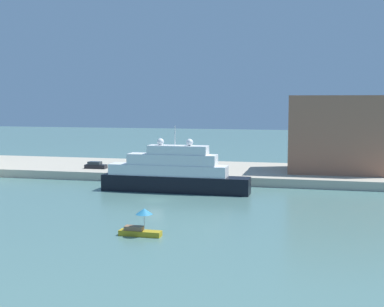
% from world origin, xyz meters
% --- Properties ---
extents(ground, '(400.00, 400.00, 0.00)m').
position_xyz_m(ground, '(0.00, 0.00, 0.00)').
color(ground, slate).
extents(quay_dock, '(110.00, 23.84, 1.60)m').
position_xyz_m(quay_dock, '(0.00, 27.92, 0.80)').
color(quay_dock, '#B7AD99').
rests_on(quay_dock, ground).
extents(large_yacht, '(25.00, 3.71, 11.08)m').
position_xyz_m(large_yacht, '(0.78, 7.76, 3.12)').
color(large_yacht, black).
rests_on(large_yacht, ground).
extents(small_motorboat, '(4.84, 1.92, 3.17)m').
position_xyz_m(small_motorboat, '(4.85, -20.68, 1.24)').
color(small_motorboat, '#B7991E').
rests_on(small_motorboat, ground).
extents(harbor_building, '(18.29, 12.93, 14.58)m').
position_xyz_m(harbor_building, '(28.01, 28.12, 8.89)').
color(harbor_building, '#9E664C').
rests_on(harbor_building, quay_dock).
extents(parked_car, '(4.34, 1.71, 1.39)m').
position_xyz_m(parked_car, '(-19.26, 21.63, 2.19)').
color(parked_car, black).
rests_on(parked_car, quay_dock).
extents(person_figure, '(0.36, 0.36, 1.60)m').
position_xyz_m(person_figure, '(-14.29, 17.92, 2.34)').
color(person_figure, '#4C4C4C').
rests_on(person_figure, quay_dock).
extents(mooring_bollard, '(0.43, 0.43, 0.80)m').
position_xyz_m(mooring_bollard, '(-0.11, 17.26, 1.99)').
color(mooring_bollard, black).
rests_on(mooring_bollard, quay_dock).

